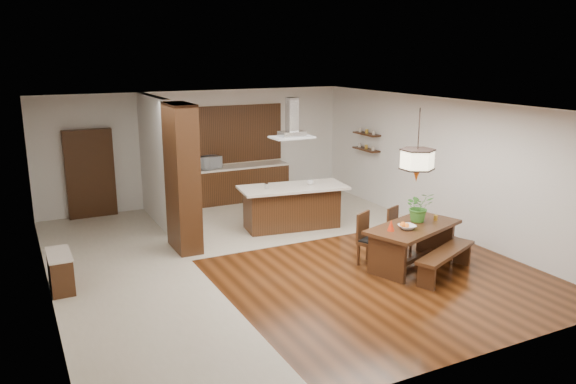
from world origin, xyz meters
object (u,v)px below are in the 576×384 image
dining_chair_left (372,240)px  dining_chair_right (400,230)px  kitchen_island (292,207)px  dining_table (413,236)px  hallway_console (61,271)px  range_hood (292,118)px  fruit_bowl (407,227)px  pendant_lantern (418,145)px  island_cup (310,182)px  microwave (209,163)px  foliage_plant (419,207)px  dining_bench (445,263)px

dining_chair_left → dining_chair_right: dining_chair_left is taller
dining_chair_right → kitchen_island: 2.63m
dining_table → kitchen_island: bearing=106.8°
hallway_console → range_hood: bearing=14.3°
fruit_bowl → kitchen_island: kitchen_island is taller
pendant_lantern → island_cup: (-0.50, 2.96, -1.22)m
pendant_lantern → microwave: (-1.89, 5.76, -1.14)m
hallway_console → dining_chair_right: size_ratio=0.99×
dining_table → island_cup: island_cup is taller
dining_chair_right → microwave: size_ratio=1.58×
pendant_lantern → foliage_plant: pendant_lantern is taller
hallway_console → dining_bench: 6.55m
hallway_console → island_cup: bearing=12.4°
hallway_console → kitchen_island: 5.11m
dining_chair_left → pendant_lantern: (0.63, -0.39, 1.76)m
island_cup → pendant_lantern: bearing=-80.3°
hallway_console → pendant_lantern: bearing=-16.9°
dining_table → range_hood: bearing=106.8°
dining_bench → dining_chair_right: dining_chair_right is taller
dining_table → range_hood: range_hood is taller
island_cup → microwave: bearing=116.3°
dining_bench → dining_chair_right: bearing=88.4°
microwave → range_hood: bearing=-90.0°
pendant_lantern → fruit_bowl: 1.45m
fruit_bowl → range_hood: 3.63m
dining_chair_right → dining_table: bearing=-133.4°
kitchen_island → dining_chair_right: bearing=-55.5°
dining_table → foliage_plant: 0.57m
kitchen_island → island_cup: bearing=-3.7°
dining_bench → pendant_lantern: 2.12m
hallway_console → dining_chair_left: bearing=-14.9°
dining_table → range_hood: 3.70m
dining_bench → foliage_plant: size_ratio=2.93×
dining_chair_left → kitchen_island: (-0.29, 2.65, 0.01)m
dining_chair_left → microwave: size_ratio=1.72×
hallway_console → kitchen_island: kitchen_island is taller
hallway_console → kitchen_island: bearing=14.3°
pendant_lantern → range_hood: (-0.92, 3.05, 0.22)m
dining_chair_right → foliage_plant: size_ratio=1.58×
dining_chair_right → foliage_plant: (-0.02, -0.53, 0.62)m
dining_chair_right → microwave: 5.54m
pendant_lantern → foliage_plant: bearing=33.9°
dining_chair_right → pendant_lantern: bearing=-133.4°
dining_bench → microwave: size_ratio=2.93×
dining_table → dining_bench: (0.22, -0.64, -0.34)m
kitchen_island → microwave: microwave is taller
hallway_console → microwave: bearing=45.0°
dining_table → dining_chair_left: (-0.63, 0.39, -0.09)m
kitchen_island → microwave: (-0.97, 2.72, 0.61)m
hallway_console → pendant_lantern: pendant_lantern is taller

